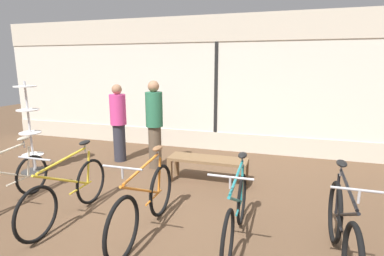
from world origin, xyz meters
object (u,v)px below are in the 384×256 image
at_px(bicycle_right, 236,213).
at_px(bicycle_left, 68,192).
at_px(customer_by_window, 118,122).
at_px(accessory_rack, 31,136).
at_px(bicycle_far_right, 343,230).
at_px(bicycle_far_left, 4,184).
at_px(bicycle_center, 144,204).
at_px(customer_near_rack, 154,123).
at_px(display_bench, 208,162).

bearing_deg(bicycle_right, bicycle_left, -177.59).
distance_m(bicycle_right, customer_by_window, 3.78).
relative_size(bicycle_left, accessory_rack, 0.98).
bearing_deg(bicycle_far_right, bicycle_far_left, -179.80).
xyz_separation_m(bicycle_far_left, accessory_rack, (-0.79, 1.32, 0.36)).
relative_size(bicycle_far_left, bicycle_right, 1.00).
relative_size(bicycle_far_left, bicycle_left, 0.97).
relative_size(bicycle_right, customer_by_window, 1.02).
bearing_deg(accessory_rack, bicycle_far_left, -59.24).
xyz_separation_m(bicycle_far_right, accessory_rack, (-5.30, 1.31, 0.33)).
bearing_deg(customer_by_window, bicycle_left, -75.27).
relative_size(bicycle_far_left, customer_by_window, 1.01).
bearing_deg(bicycle_center, bicycle_left, 178.44).
xyz_separation_m(bicycle_center, customer_near_rack, (-0.88, 2.30, 0.54)).
bearing_deg(bicycle_right, display_bench, 114.22).
height_order(bicycle_center, display_bench, bicycle_center).
relative_size(accessory_rack, customer_by_window, 1.06).
distance_m(display_bench, customer_near_rack, 1.42).
xyz_separation_m(bicycle_left, customer_near_rack, (0.28, 2.27, 0.55)).
bearing_deg(bicycle_center, customer_near_rack, 110.97).
xyz_separation_m(bicycle_center, customer_by_window, (-1.80, 2.48, 0.48)).
bearing_deg(display_bench, accessory_rack, -171.85).
height_order(accessory_rack, customer_by_window, accessory_rack).
distance_m(accessory_rack, customer_near_rack, 2.39).
bearing_deg(bicycle_far_left, accessory_rack, 120.76).
xyz_separation_m(bicycle_center, display_bench, (0.34, 1.84, -0.03)).
bearing_deg(customer_near_rack, bicycle_center, -69.03).
xyz_separation_m(bicycle_left, customer_by_window, (-0.64, 2.44, 0.49)).
height_order(bicycle_center, customer_near_rack, customer_near_rack).
xyz_separation_m(bicycle_center, bicycle_right, (1.11, 0.13, -0.01)).
distance_m(bicycle_far_left, accessory_rack, 1.58).
bearing_deg(bicycle_right, customer_near_rack, 132.60).
height_order(bicycle_far_left, display_bench, bicycle_far_left).
xyz_separation_m(bicycle_left, bicycle_right, (2.28, 0.10, -0.00)).
xyz_separation_m(bicycle_center, accessory_rack, (-3.07, 1.36, 0.33)).
bearing_deg(customer_near_rack, bicycle_left, -97.06).
bearing_deg(accessory_rack, bicycle_left, -34.80).
distance_m(bicycle_left, accessory_rack, 2.34).
height_order(bicycle_center, customer_by_window, customer_by_window).
height_order(bicycle_right, customer_by_window, customer_by_window).
distance_m(bicycle_left, bicycle_right, 2.28).
distance_m(bicycle_right, accessory_rack, 4.37).
distance_m(bicycle_far_left, customer_near_rack, 2.72).
bearing_deg(customer_by_window, bicycle_center, -53.93).
bearing_deg(display_bench, bicycle_far_left, -145.33).
height_order(bicycle_center, bicycle_right, bicycle_center).
bearing_deg(customer_by_window, bicycle_right, -38.83).
xyz_separation_m(bicycle_far_right, display_bench, (-1.89, 1.80, -0.03)).
bearing_deg(bicycle_far_right, bicycle_left, -179.74).
xyz_separation_m(bicycle_right, display_bench, (-0.77, 1.72, -0.01)).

